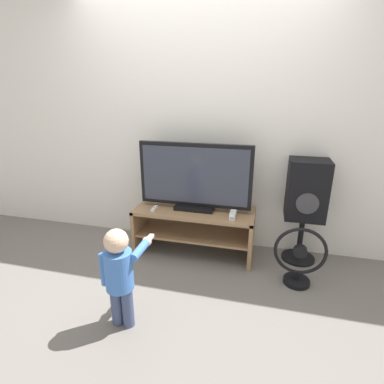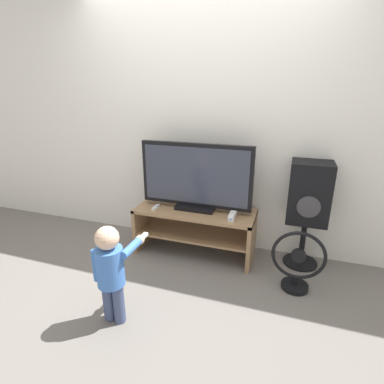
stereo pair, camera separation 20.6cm
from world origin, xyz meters
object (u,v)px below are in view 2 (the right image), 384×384
at_px(remote_primary, 156,207).
at_px(floor_fan, 297,264).
at_px(television, 196,178).
at_px(child, 111,267).
at_px(speaker_tower, 309,196).
at_px(game_console, 232,216).

relative_size(remote_primary, floor_fan, 0.25).
distance_m(television, floor_fan, 1.18).
height_order(child, speaker_tower, speaker_tower).
height_order(television, child, television).
distance_m(remote_primary, speaker_tower, 1.45).
xyz_separation_m(speaker_tower, floor_fan, (-0.04, -0.42, -0.46)).
bearing_deg(remote_primary, speaker_tower, 8.32).
relative_size(television, remote_primary, 8.42).
bearing_deg(speaker_tower, remote_primary, -171.68).
height_order(game_console, floor_fan, floor_fan).
height_order(television, game_console, television).
distance_m(speaker_tower, floor_fan, 0.62).
relative_size(child, speaker_tower, 0.75).
bearing_deg(game_console, child, -122.53).
bearing_deg(floor_fan, remote_primary, 171.20).
bearing_deg(speaker_tower, child, -136.60).
xyz_separation_m(television, floor_fan, (0.99, -0.32, -0.55)).
distance_m(child, speaker_tower, 1.78).
bearing_deg(child, television, 77.46).
xyz_separation_m(child, speaker_tower, (1.28, 1.21, 0.25)).
distance_m(remote_primary, floor_fan, 1.41).
height_order(game_console, child, child).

